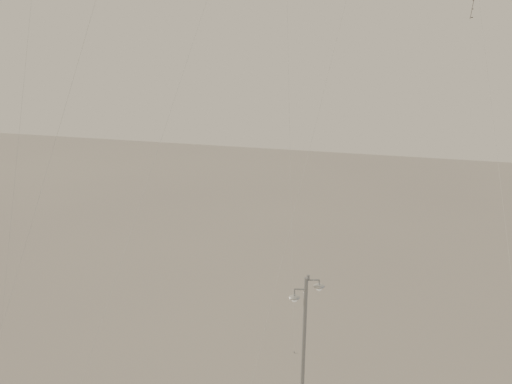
% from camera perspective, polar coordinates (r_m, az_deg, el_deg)
% --- Properties ---
extents(street_lamp, '(1.57, 0.83, 8.46)m').
position_cam_1_polar(street_lamp, '(33.68, 3.84, -12.92)').
color(street_lamp, gray).
rests_on(street_lamp, ground).
extents(kite_3, '(6.27, 5.47, 22.91)m').
position_cam_1_polar(kite_3, '(28.88, -14.78, 7.30)').
color(kite_3, maroon).
rests_on(kite_3, ground).
extents(kite_4, '(4.39, 10.23, 21.40)m').
position_cam_1_polar(kite_4, '(34.00, 18.35, 5.81)').
color(kite_4, '#352F2C').
rests_on(kite_4, ground).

